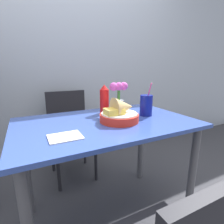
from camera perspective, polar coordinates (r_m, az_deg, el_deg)
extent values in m
plane|color=#38383D|center=(1.56, -1.63, -30.82)|extent=(12.00, 12.00, 0.00)
cube|color=#9EA8B7|center=(2.10, -14.63, 19.13)|extent=(7.00, 0.06, 2.60)
cube|color=#334C9E|center=(1.16, -1.89, -3.49)|extent=(1.15, 0.72, 0.02)
cylinder|color=#4C4C51|center=(1.41, 24.60, -18.70)|extent=(0.05, 0.05, 0.74)
cylinder|color=#4C4C51|center=(1.50, -26.10, -16.74)|extent=(0.05, 0.05, 0.74)
cylinder|color=#4C4C51|center=(1.78, 9.38, -10.29)|extent=(0.05, 0.05, 0.74)
cylinder|color=black|center=(1.72, -17.10, -17.66)|extent=(0.03, 0.03, 0.42)
cylinder|color=black|center=(1.80, -5.32, -15.58)|extent=(0.03, 0.03, 0.42)
cylinder|color=black|center=(2.04, -18.89, -12.57)|extent=(0.03, 0.03, 0.42)
cylinder|color=black|center=(2.10, -8.97, -11.08)|extent=(0.03, 0.03, 0.42)
cube|color=black|center=(1.81, -12.95, -7.86)|extent=(0.40, 0.40, 0.02)
cube|color=black|center=(1.92, -14.66, 0.30)|extent=(0.40, 0.03, 0.43)
cylinder|color=red|center=(1.14, 2.36, -1.90)|extent=(0.25, 0.25, 0.05)
cylinder|color=white|center=(1.13, 2.38, -0.49)|extent=(0.23, 0.23, 0.01)
cone|color=tan|center=(1.13, 3.79, 1.53)|extent=(0.14, 0.14, 0.14)
cube|color=#E5C14C|center=(1.09, 0.68, 0.01)|extent=(0.11, 0.09, 0.04)
cylinder|color=red|center=(1.33, -2.50, 3.44)|extent=(0.07, 0.07, 0.18)
cone|color=red|center=(1.32, -2.55, 8.13)|extent=(0.06, 0.06, 0.04)
cylinder|color=navy|center=(1.30, 11.06, 2.17)|extent=(0.09, 0.09, 0.15)
cylinder|color=black|center=(1.30, 11.03, 1.66)|extent=(0.08, 0.08, 0.12)
cylinder|color=#EA3884|center=(1.29, 11.68, 5.14)|extent=(0.01, 0.07, 0.19)
cylinder|color=gray|center=(1.34, 2.17, 1.74)|extent=(0.08, 0.08, 0.10)
cylinder|color=#33722D|center=(1.32, 2.21, 5.84)|extent=(0.02, 0.02, 0.09)
sphere|color=#D14CB2|center=(1.31, 2.23, 8.35)|extent=(0.06, 0.06, 0.06)
sphere|color=#D14CB2|center=(1.29, 0.54, 8.27)|extent=(0.06, 0.06, 0.06)
sphere|color=#D14CB2|center=(1.34, 3.87, 8.42)|extent=(0.06, 0.06, 0.06)
cube|color=white|center=(0.92, -15.06, -7.85)|extent=(0.16, 0.13, 0.01)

